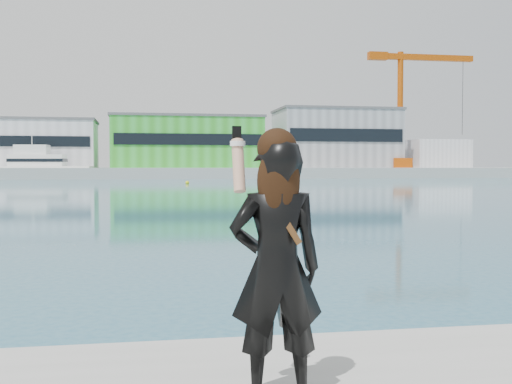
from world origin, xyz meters
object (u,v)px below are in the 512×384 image
(motor_yacht, at_px, (40,166))
(woman, at_px, (276,260))
(dock_crane, at_px, (406,105))
(buoy_near, at_px, (187,184))

(motor_yacht, relative_size, woman, 10.49)
(dock_crane, xyz_separation_m, motor_yacht, (-72.33, -5.13, -12.80))
(dock_crane, bearing_deg, woman, -113.70)
(dock_crane, xyz_separation_m, buoy_near, (-48.57, -43.36, -15.07))
(buoy_near, bearing_deg, woman, -93.75)
(buoy_near, xyz_separation_m, woman, (-5.18, -79.07, 1.65))
(dock_crane, xyz_separation_m, woman, (-53.75, -122.43, -13.41))
(motor_yacht, height_order, woman, motor_yacht)
(buoy_near, bearing_deg, motor_yacht, 121.86)
(buoy_near, relative_size, woman, 0.30)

